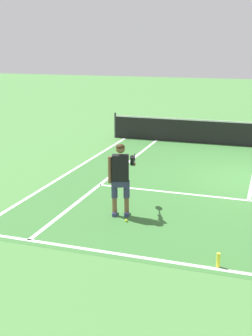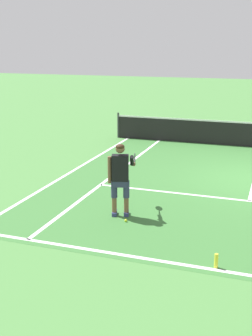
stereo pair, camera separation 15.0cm
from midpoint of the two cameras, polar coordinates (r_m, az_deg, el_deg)
The scene contains 7 objects.
line_baseline at distance 8.22m, azimuth 14.05°, elevation -12.91°, with size 10.98×0.10×0.01m, color white.
line_service at distance 11.80m, azimuth 15.95°, elevation -4.10°, with size 8.23×0.10×0.01m, color white.
line_singles_left at distance 13.76m, azimuth -0.98°, elevation -0.66°, with size 0.10×10.30×0.01m, color white.
line_doubles_left at distance 14.28m, azimuth -6.16°, elevation -0.14°, with size 0.10×10.30×0.01m, color white.
tennis_player at distance 10.13m, azimuth -0.28°, elevation -0.87°, with size 0.58×1.22×1.71m.
tennis_ball_near_feet at distance 10.06m, azimuth 0.40°, elevation -6.76°, with size 0.07×0.07×0.07m, color #CCE02D.
water_bottle at distance 8.26m, azimuth 12.04°, elevation -11.60°, with size 0.07×0.07×0.27m, color yellow.
Camera 2 is at (0.55, -13.16, 3.87)m, focal length 47.42 mm.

